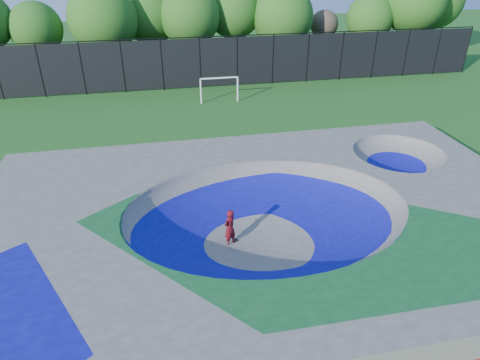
# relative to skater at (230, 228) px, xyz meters

# --- Properties ---
(ground) EXTENTS (120.00, 120.00, 0.00)m
(ground) POSITION_rel_skater_xyz_m (1.47, 0.05, -0.78)
(ground) COLOR #1C5417
(ground) RESTS_ON ground
(skate_deck) EXTENTS (22.00, 14.00, 1.50)m
(skate_deck) POSITION_rel_skater_xyz_m (1.47, 0.05, -0.03)
(skate_deck) COLOR gray
(skate_deck) RESTS_ON ground
(skater) EXTENTS (0.68, 0.65, 1.56)m
(skater) POSITION_rel_skater_xyz_m (0.00, 0.00, 0.00)
(skater) COLOR #B40E19
(skater) RESTS_ON ground
(skateboard) EXTENTS (0.78, 0.60, 0.05)m
(skateboard) POSITION_rel_skater_xyz_m (0.00, 0.00, -0.76)
(skateboard) COLOR black
(skateboard) RESTS_ON ground
(soccer_goal) EXTENTS (2.84, 0.12, 1.88)m
(soccer_goal) POSITION_rel_skater_xyz_m (2.36, 17.08, 0.52)
(soccer_goal) COLOR white
(soccer_goal) RESTS_ON ground
(fence) EXTENTS (48.09, 0.09, 4.04)m
(fence) POSITION_rel_skater_xyz_m (1.47, 21.05, 1.32)
(fence) COLOR black
(fence) RESTS_ON ground
(treeline) EXTENTS (54.04, 7.72, 8.52)m
(treeline) POSITION_rel_skater_xyz_m (1.46, 25.98, 4.29)
(treeline) COLOR #493824
(treeline) RESTS_ON ground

